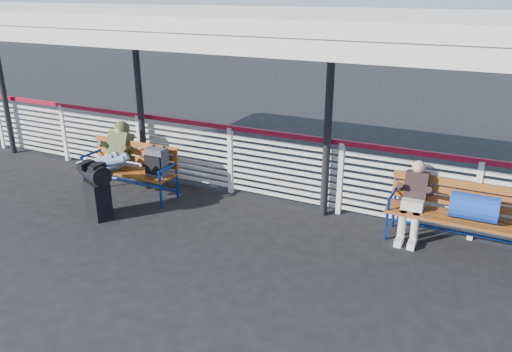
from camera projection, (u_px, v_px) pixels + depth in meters
The scene contains 8 objects.
ground at pixel (168, 236), 7.39m from camera, with size 60.00×60.00×0.00m, color black.
fence at pixel (231, 157), 8.75m from camera, with size 12.08×0.08×1.24m.
canopy at pixel (192, 18), 7.05m from camera, with size 12.60×3.60×3.16m.
luggage_stack at pixel (97, 188), 7.83m from camera, with size 0.63×0.50×0.91m.
bench_left at pixel (140, 163), 8.64m from camera, with size 1.80×0.56×0.95m.
bench_right at pixel (465, 208), 6.86m from camera, with size 1.80×0.56×0.92m.
traveler_man at pixel (109, 158), 8.46m from camera, with size 0.93×1.63×0.77m.
companion_person at pixel (413, 200), 7.14m from camera, with size 0.32×0.66×1.15m.
Camera 1 is at (4.14, -5.32, 3.42)m, focal length 35.00 mm.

